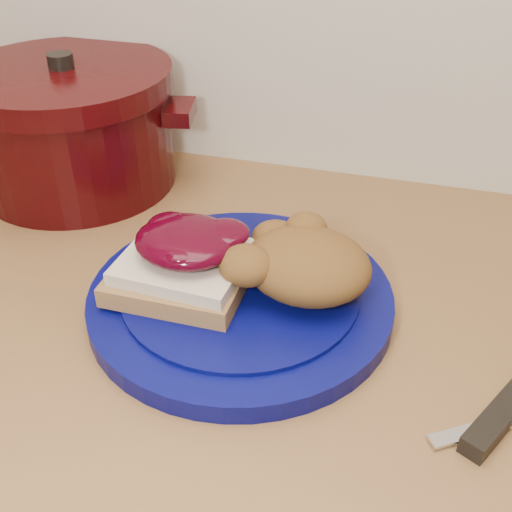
# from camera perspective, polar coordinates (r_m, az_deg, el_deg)

# --- Properties ---
(plate) EXTENTS (0.33, 0.33, 0.02)m
(plate) POSITION_cam_1_polar(r_m,az_deg,el_deg) (0.63, -1.37, -3.86)
(plate) COLOR #05074D
(plate) RESTS_ON wood_countertop
(sandwich) EXTENTS (0.13, 0.11, 0.06)m
(sandwich) POSITION_cam_1_polar(r_m,az_deg,el_deg) (0.61, -6.43, -0.34)
(sandwich) COLOR olive
(sandwich) RESTS_ON plate
(stuffing_mound) EXTENTS (0.13, 0.12, 0.06)m
(stuffing_mound) POSITION_cam_1_polar(r_m,az_deg,el_deg) (0.60, 4.61, -0.81)
(stuffing_mound) COLOR brown
(stuffing_mound) RESTS_ON plate
(dutch_oven) EXTENTS (0.32, 0.31, 0.17)m
(dutch_oven) POSITION_cam_1_polar(r_m,az_deg,el_deg) (0.85, -16.06, 11.04)
(dutch_oven) COLOR black
(dutch_oven) RESTS_ON wood_countertop
(pepper_grinder) EXTENTS (0.06, 0.06, 0.13)m
(pepper_grinder) POSITION_cam_1_polar(r_m,az_deg,el_deg) (0.89, -15.36, 11.27)
(pepper_grinder) COLOR black
(pepper_grinder) RESTS_ON wood_countertop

